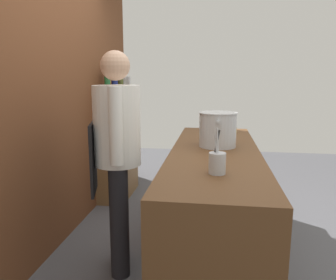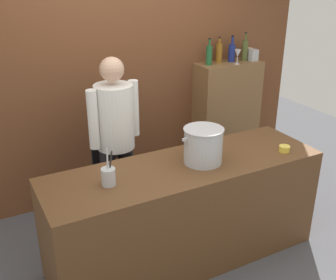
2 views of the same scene
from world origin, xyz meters
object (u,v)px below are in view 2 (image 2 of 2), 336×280
(wine_bottle_cobalt, at_px, (232,52))
(utensil_crock, at_px, (108,176))
(wine_bottle_amber, at_px, (219,53))
(spice_tin_cream, at_px, (248,53))
(spice_tin_silver, at_px, (253,55))
(chef, at_px, (115,134))
(butter_jar, at_px, (284,149))
(wine_bottle_olive, at_px, (245,50))
(stockpot_large, at_px, (203,145))
(wine_glass_wide, at_px, (238,54))
(wine_bottle_green, at_px, (209,55))

(wine_bottle_cobalt, bearing_deg, utensil_crock, -147.71)
(wine_bottle_amber, relative_size, spice_tin_cream, 2.16)
(spice_tin_silver, bearing_deg, chef, -167.10)
(spice_tin_silver, bearing_deg, butter_jar, -117.02)
(wine_bottle_olive, distance_m, spice_tin_silver, 0.11)
(stockpot_large, relative_size, wine_glass_wide, 2.38)
(chef, bearing_deg, wine_bottle_cobalt, -177.70)
(butter_jar, height_order, wine_glass_wide, wine_glass_wide)
(wine_bottle_green, xyz_separation_m, spice_tin_silver, (0.55, -0.07, -0.05))
(chef, distance_m, spice_tin_cream, 1.99)
(wine_bottle_olive, relative_size, spice_tin_silver, 2.48)
(butter_jar, distance_m, wine_bottle_amber, 1.55)
(wine_bottle_amber, bearing_deg, utensil_crock, -144.85)
(stockpot_large, height_order, wine_bottle_green, wine_bottle_green)
(wine_glass_wide, bearing_deg, stockpot_large, -135.65)
(butter_jar, bearing_deg, spice_tin_cream, 64.43)
(wine_bottle_green, height_order, wine_glass_wide, wine_bottle_green)
(wine_bottle_olive, xyz_separation_m, spice_tin_silver, (0.08, -0.05, -0.06))
(wine_bottle_amber, relative_size, spice_tin_silver, 2.19)
(wine_bottle_green, relative_size, spice_tin_cream, 2.22)
(butter_jar, relative_size, wine_bottle_amber, 0.33)
(spice_tin_silver, bearing_deg, stockpot_large, -140.22)
(wine_glass_wide, relative_size, spice_tin_cream, 1.24)
(wine_bottle_olive, bearing_deg, wine_glass_wide, -149.58)
(utensil_crock, relative_size, wine_bottle_amber, 1.01)
(spice_tin_cream, bearing_deg, chef, -164.25)
(wine_bottle_cobalt, xyz_separation_m, wine_bottle_amber, (-0.15, 0.04, 0.00))
(wine_bottle_amber, distance_m, spice_tin_cream, 0.40)
(utensil_crock, bearing_deg, stockpot_large, -0.37)
(wine_bottle_cobalt, bearing_deg, spice_tin_silver, -17.75)
(wine_bottle_olive, bearing_deg, wine_bottle_cobalt, 170.16)
(wine_bottle_green, bearing_deg, spice_tin_cream, 3.52)
(wine_glass_wide, bearing_deg, wine_bottle_cobalt, 81.77)
(butter_jar, distance_m, wine_bottle_cobalt, 1.55)
(wine_bottle_olive, relative_size, spice_tin_cream, 2.44)
(stockpot_large, bearing_deg, wine_bottle_amber, 51.79)
(wine_bottle_green, relative_size, spice_tin_silver, 2.26)
(wine_bottle_green, distance_m, wine_bottle_amber, 0.17)
(butter_jar, bearing_deg, wine_bottle_cobalt, 72.90)
(wine_bottle_olive, bearing_deg, spice_tin_silver, -30.77)
(butter_jar, bearing_deg, stockpot_large, 167.53)
(wine_bottle_olive, xyz_separation_m, wine_glass_wide, (-0.18, -0.10, -0.01))
(stockpot_large, bearing_deg, chef, 122.44)
(chef, relative_size, spice_tin_cream, 12.86)
(utensil_crock, distance_m, wine_bottle_green, 2.10)
(wine_bottle_green, height_order, wine_bottle_amber, wine_bottle_green)
(stockpot_large, relative_size, butter_jar, 4.15)
(utensil_crock, xyz_separation_m, wine_bottle_green, (1.64, 1.22, 0.49))
(stockpot_large, bearing_deg, butter_jar, -12.47)
(utensil_crock, height_order, wine_bottle_cobalt, wine_bottle_cobalt)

